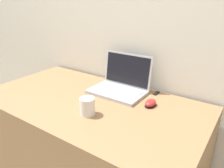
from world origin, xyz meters
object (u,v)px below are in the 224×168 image
object	(u,v)px
laptop	(121,84)
usb_stick	(156,93)
computer_mouse	(151,103)
drink_cup	(87,106)

from	to	relation	value
laptop	usb_stick	distance (m)	0.24
laptop	computer_mouse	bearing A→B (deg)	-17.38
usb_stick	laptop	bearing A→B (deg)	-155.95
drink_cup	computer_mouse	bearing A→B (deg)	50.04
computer_mouse	laptop	bearing A→B (deg)	162.62
drink_cup	usb_stick	distance (m)	0.51
laptop	drink_cup	bearing A→B (deg)	-86.84
laptop	usb_stick	world-z (taller)	laptop
laptop	computer_mouse	xyz separation A→B (m)	(0.26, -0.08, -0.04)
drink_cup	usb_stick	xyz separation A→B (m)	(0.20, 0.46, -0.05)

